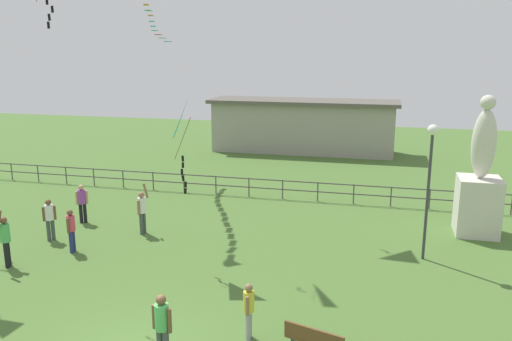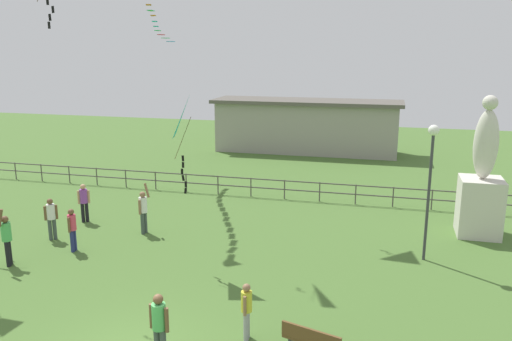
% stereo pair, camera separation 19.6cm
% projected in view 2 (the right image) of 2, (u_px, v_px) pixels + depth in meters
% --- Properties ---
extents(statue_monument, '(1.58, 1.58, 5.46)m').
position_uv_depth(statue_monument, '(481.00, 190.00, 19.88)').
color(statue_monument, beige).
rests_on(statue_monument, ground_plane).
extents(lamppost, '(0.36, 0.36, 4.72)m').
position_uv_depth(lamppost, '(431.00, 164.00, 17.09)').
color(lamppost, '#38383D').
rests_on(lamppost, ground_plane).
extents(person_0, '(0.40, 0.35, 1.63)m').
position_uv_depth(person_0, '(51.00, 216.00, 19.54)').
color(person_0, '#3F4C47').
rests_on(person_0, ground_plane).
extents(person_1, '(0.32, 0.55, 2.05)m').
position_uv_depth(person_1, '(7.00, 236.00, 17.17)').
color(person_1, black).
rests_on(person_1, ground_plane).
extents(person_2, '(0.52, 0.32, 1.74)m').
position_uv_depth(person_2, '(159.00, 324.00, 11.76)').
color(person_2, '#3F4C47').
rests_on(person_2, ground_plane).
extents(person_3, '(0.38, 0.52, 2.01)m').
position_uv_depth(person_3, '(143.00, 209.00, 20.21)').
color(person_3, '#3F4C47').
rests_on(person_3, ground_plane).
extents(person_4, '(0.44, 0.31, 1.65)m').
position_uv_depth(person_4, '(84.00, 200.00, 21.55)').
color(person_4, black).
rests_on(person_4, ground_plane).
extents(person_5, '(0.29, 0.48, 1.59)m').
position_uv_depth(person_5, '(72.00, 227.00, 18.42)').
color(person_5, navy).
rests_on(person_5, ground_plane).
extents(person_6, '(0.28, 0.45, 1.49)m').
position_uv_depth(person_6, '(247.00, 307.00, 12.80)').
color(person_6, '#99999E').
rests_on(person_6, ground_plane).
extents(kite_4, '(0.95, 0.99, 3.26)m').
position_uv_depth(kite_4, '(190.00, 120.00, 16.54)').
color(kite_4, '#19B2B2').
extents(waterfront_railing, '(36.04, 0.06, 0.95)m').
position_uv_depth(waterfront_railing, '(264.00, 185.00, 25.23)').
color(waterfront_railing, '#4C4742').
rests_on(waterfront_railing, ground_plane).
extents(pavilion_building, '(13.10, 3.78, 3.67)m').
position_uv_depth(pavilion_building, '(306.00, 126.00, 36.21)').
color(pavilion_building, gray).
rests_on(pavilion_building, ground_plane).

